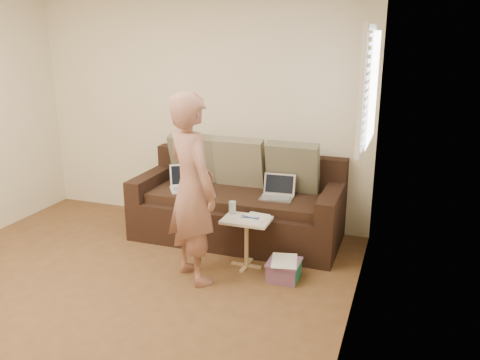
{
  "coord_description": "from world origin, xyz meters",
  "views": [
    {
      "loc": [
        2.34,
        -2.96,
        2.16
      ],
      "look_at": [
        0.8,
        1.4,
        0.78
      ],
      "focal_mm": 37.15,
      "sensor_mm": 36.0,
      "label": 1
    }
  ],
  "objects_px": {
    "person": "(192,189)",
    "side_table": "(246,243)",
    "laptop_white": "(187,190)",
    "drinking_glass": "(232,207)",
    "sofa": "(237,201)",
    "laptop_silver": "(276,199)",
    "striped_box": "(284,270)"
  },
  "relations": [
    {
      "from": "side_table",
      "to": "person",
      "type": "bearing_deg",
      "value": -135.41
    },
    {
      "from": "sofa",
      "to": "laptop_silver",
      "type": "bearing_deg",
      "value": -8.91
    },
    {
      "from": "sofa",
      "to": "person",
      "type": "distance_m",
      "value": 1.08
    },
    {
      "from": "laptop_white",
      "to": "striped_box",
      "type": "height_order",
      "value": "laptop_white"
    },
    {
      "from": "person",
      "to": "laptop_white",
      "type": "bearing_deg",
      "value": -25.14
    },
    {
      "from": "person",
      "to": "drinking_glass",
      "type": "xyz_separation_m",
      "value": [
        0.2,
        0.46,
        -0.3
      ]
    },
    {
      "from": "laptop_silver",
      "to": "person",
      "type": "xyz_separation_m",
      "value": [
        -0.51,
        -0.92,
        0.33
      ]
    },
    {
      "from": "laptop_white",
      "to": "drinking_glass",
      "type": "distance_m",
      "value": 0.81
    },
    {
      "from": "person",
      "to": "drinking_glass",
      "type": "height_order",
      "value": "person"
    },
    {
      "from": "sofa",
      "to": "person",
      "type": "relative_size",
      "value": 1.29
    },
    {
      "from": "person",
      "to": "striped_box",
      "type": "distance_m",
      "value": 1.12
    },
    {
      "from": "sofa",
      "to": "laptop_silver",
      "type": "xyz_separation_m",
      "value": [
        0.45,
        -0.07,
        0.1
      ]
    },
    {
      "from": "sofa",
      "to": "drinking_glass",
      "type": "bearing_deg",
      "value": -75.03
    },
    {
      "from": "laptop_white",
      "to": "person",
      "type": "bearing_deg",
      "value": -95.21
    },
    {
      "from": "striped_box",
      "to": "side_table",
      "type": "bearing_deg",
      "value": 162.16
    },
    {
      "from": "person",
      "to": "striped_box",
      "type": "bearing_deg",
      "value": -126.13
    },
    {
      "from": "side_table",
      "to": "drinking_glass",
      "type": "xyz_separation_m",
      "value": [
        -0.17,
        0.09,
        0.3
      ]
    },
    {
      "from": "sofa",
      "to": "laptop_silver",
      "type": "height_order",
      "value": "sofa"
    },
    {
      "from": "sofa",
      "to": "side_table",
      "type": "bearing_deg",
      "value": -63.08
    },
    {
      "from": "laptop_white",
      "to": "side_table",
      "type": "bearing_deg",
      "value": -65.14
    },
    {
      "from": "laptop_silver",
      "to": "sofa",
      "type": "bearing_deg",
      "value": 167.78
    },
    {
      "from": "sofa",
      "to": "laptop_white",
      "type": "bearing_deg",
      "value": -170.38
    },
    {
      "from": "sofa",
      "to": "striped_box",
      "type": "relative_size",
      "value": 7.57
    },
    {
      "from": "sofa",
      "to": "laptop_silver",
      "type": "distance_m",
      "value": 0.47
    },
    {
      "from": "person",
      "to": "side_table",
      "type": "distance_m",
      "value": 0.8
    },
    {
      "from": "laptop_silver",
      "to": "striped_box",
      "type": "xyz_separation_m",
      "value": [
        0.27,
        -0.68,
        -0.43
      ]
    },
    {
      "from": "laptop_silver",
      "to": "person",
      "type": "distance_m",
      "value": 1.11
    },
    {
      "from": "laptop_white",
      "to": "drinking_glass",
      "type": "bearing_deg",
      "value": -66.16
    },
    {
      "from": "laptop_silver",
      "to": "striped_box",
      "type": "distance_m",
      "value": 0.85
    },
    {
      "from": "drinking_glass",
      "to": "striped_box",
      "type": "distance_m",
      "value": 0.77
    },
    {
      "from": "sofa",
      "to": "side_table",
      "type": "xyz_separation_m",
      "value": [
        0.32,
        -0.62,
        -0.18
      ]
    },
    {
      "from": "sofa",
      "to": "drinking_glass",
      "type": "distance_m",
      "value": 0.57
    }
  ]
}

